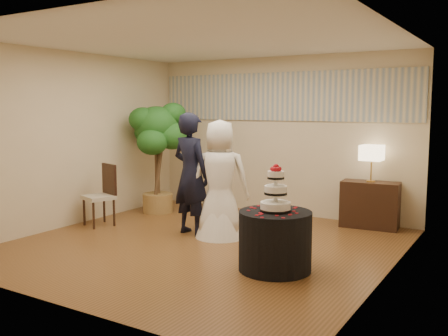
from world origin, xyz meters
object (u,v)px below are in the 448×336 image
Objects in this scene: groom at (191,174)px; table_lamp at (371,163)px; cake_table at (275,241)px; ficus_tree at (157,157)px; bride at (220,179)px; side_chair at (99,195)px; console at (370,205)px; wedding_cake at (276,188)px.

groom is 2.85m from table_lamp.
cake_table is 0.42× the size of ficus_tree.
bride is at bearing -24.87° from ficus_tree.
groom is 2.14× the size of cake_table.
bride is 2.13m from side_chair.
console is at bearing 81.85° from cake_table.
side_chair is (-3.79, -2.15, -0.53)m from table_lamp.
cake_table is at bearing -90.00° from wedding_cake.
cake_table is (1.81, -0.87, -0.57)m from groom.
cake_table is at bearing 10.21° from side_chair.
cake_table is 0.96× the size of console.
bride reaches higher than wedding_cake.
cake_table is at bearing 165.52° from groom.
bride is 3.10× the size of wedding_cake.
wedding_cake is 2.78m from console.
groom reaches higher than side_chair.
groom is at bearing -12.28° from bride.
wedding_cake is 0.56× the size of side_chair.
ficus_tree is at bearing -171.67° from console.
groom reaches higher than wedding_cake.
wedding_cake is 3.72m from ficus_tree.
wedding_cake is at bearing 90.00° from cake_table.
wedding_cake is (1.81, -0.87, 0.07)m from groom.
ficus_tree is (-1.89, 0.87, 0.15)m from bride.
bride is 1.73m from cake_table.
groom is at bearing -145.37° from console.
ficus_tree is 1.41m from side_chair.
wedding_cake is 2.71m from table_lamp.
ficus_tree reaches higher than table_lamp.
ficus_tree is at bearing -166.75° from table_lamp.
table_lamp is (2.20, 1.81, 0.11)m from groom.
wedding_cake is 0.27× the size of ficus_tree.
bride is 1.74× the size of side_chair.
cake_table is (1.35, -0.96, -0.52)m from bride.
console is at bearing -129.35° from groom.
ficus_tree is at bearing -47.83° from bride.
table_lamp reaches higher than cake_table.
groom is at bearing -33.98° from ficus_tree.
side_chair is at bearing 171.18° from wedding_cake.
side_chair reaches higher than cake_table.
cake_table is 0.86× the size of side_chair.
cake_table is 3.45m from side_chair.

